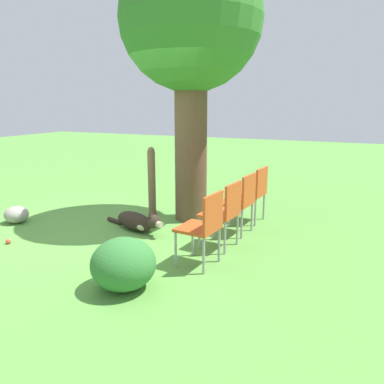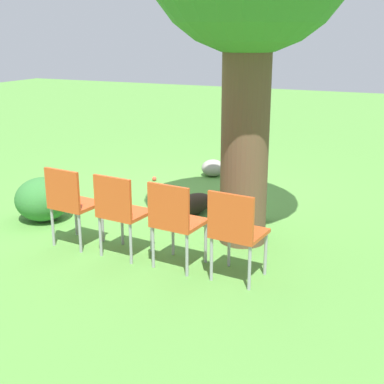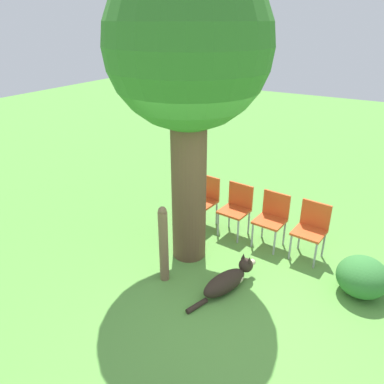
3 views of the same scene
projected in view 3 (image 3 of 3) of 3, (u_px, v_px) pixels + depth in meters
name	position (u px, v px, depth m)	size (l,w,h in m)	color
ground_plane	(232.00, 306.00, 4.74)	(30.00, 30.00, 0.00)	#56933D
oak_tree	(188.00, 55.00, 4.59)	(2.09, 2.09, 4.07)	brown
dog	(228.00, 280.00, 5.00)	(1.19, 0.50, 0.39)	#2D231C
fence_post	(164.00, 244.00, 5.01)	(0.13, 0.13, 1.13)	brown
red_chair_0	(311.00, 227.00, 5.56)	(0.46, 0.48, 0.87)	#D14C1E
red_chair_1	(272.00, 216.00, 5.87)	(0.46, 0.48, 0.87)	#D14C1E
red_chair_2	(237.00, 206.00, 6.17)	(0.46, 0.48, 0.87)	#D14C1E
red_chair_3	(205.00, 197.00, 6.48)	(0.46, 0.48, 0.87)	#D14C1E
low_shrub	(362.00, 277.00, 4.87)	(0.66, 0.66, 0.53)	#337533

